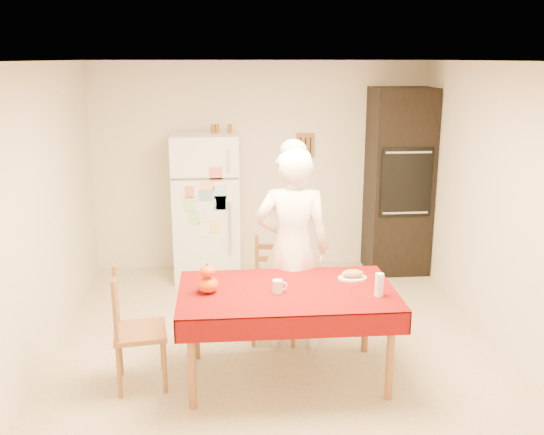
{
  "coord_description": "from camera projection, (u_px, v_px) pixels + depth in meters",
  "views": [
    {
      "loc": [
        -0.48,
        -4.99,
        2.52
      ],
      "look_at": [
        -0.03,
        0.2,
        1.15
      ],
      "focal_mm": 40.0,
      "sensor_mm": 36.0,
      "label": 1
    }
  ],
  "objects": [
    {
      "name": "spice_jar_mid",
      "position": [
        217.0,
        129.0,
        6.86
      ],
      "size": [
        0.05,
        0.05,
        0.1
      ],
      "primitive_type": "cylinder",
      "color": "brown",
      "rests_on": "refrigerator"
    },
    {
      "name": "chair_left",
      "position": [
        131.0,
        326.0,
        4.71
      ],
      "size": [
        0.45,
        0.47,
        0.95
      ],
      "rotation": [
        0.0,
        0.0,
        1.71
      ],
      "color": "brown",
      "rests_on": "floor"
    },
    {
      "name": "wine_glass",
      "position": [
        379.0,
        285.0,
        4.62
      ],
      "size": [
        0.07,
        0.07,
        0.18
      ],
      "primitive_type": "cylinder",
      "color": "white",
      "rests_on": "dining_table"
    },
    {
      "name": "room_shell",
      "position": [
        278.0,
        169.0,
        5.08
      ],
      "size": [
        4.02,
        4.52,
        2.51
      ],
      "color": "beige",
      "rests_on": "ground"
    },
    {
      "name": "dining_table",
      "position": [
        287.0,
        298.0,
        4.77
      ],
      "size": [
        1.7,
        1.0,
        0.76
      ],
      "color": "brown",
      "rests_on": "floor"
    },
    {
      "name": "pumpkin_lower",
      "position": [
        208.0,
        285.0,
        4.69
      ],
      "size": [
        0.17,
        0.17,
        0.13
      ],
      "primitive_type": "ellipsoid",
      "color": "#DF3E05",
      "rests_on": "dining_table"
    },
    {
      "name": "bread_loaf",
      "position": [
        353.0,
        273.0,
        4.97
      ],
      "size": [
        0.18,
        0.1,
        0.06
      ],
      "primitive_type": "ellipsoid",
      "color": "olive",
      "rests_on": "bread_plate"
    },
    {
      "name": "refrigerator",
      "position": [
        207.0,
        207.0,
        7.03
      ],
      "size": [
        0.75,
        0.74,
        1.7
      ],
      "color": "white",
      "rests_on": "floor"
    },
    {
      "name": "spice_jar_right",
      "position": [
        230.0,
        128.0,
        6.87
      ],
      "size": [
        0.05,
        0.05,
        0.1
      ],
      "primitive_type": "cylinder",
      "color": "#914B1A",
      "rests_on": "refrigerator"
    },
    {
      "name": "coffee_mug",
      "position": [
        278.0,
        286.0,
        4.69
      ],
      "size": [
        0.08,
        0.08,
        0.1
      ],
      "primitive_type": "cylinder",
      "color": "white",
      "rests_on": "dining_table"
    },
    {
      "name": "seated_woman",
      "position": [
        293.0,
        249.0,
        5.29
      ],
      "size": [
        0.71,
        0.52,
        1.81
      ],
      "primitive_type": "imported",
      "rotation": [
        0.0,
        0.0,
        3.01
      ],
      "color": "white",
      "rests_on": "floor"
    },
    {
      "name": "oven_cabinet",
      "position": [
        398.0,
        182.0,
        7.2
      ],
      "size": [
        0.7,
        0.62,
        2.2
      ],
      "color": "black",
      "rests_on": "floor"
    },
    {
      "name": "floor",
      "position": [
        277.0,
        346.0,
        5.49
      ],
      "size": [
        4.5,
        4.5,
        0.0
      ],
      "primitive_type": "plane",
      "color": "tan",
      "rests_on": "ground"
    },
    {
      "name": "spice_jar_left",
      "position": [
        213.0,
        129.0,
        6.85
      ],
      "size": [
        0.05,
        0.05,
        0.1
      ],
      "primitive_type": "cylinder",
      "color": "brown",
      "rests_on": "refrigerator"
    },
    {
      "name": "chair_far",
      "position": [
        275.0,
        285.0,
        5.56
      ],
      "size": [
        0.48,
        0.46,
        0.95
      ],
      "rotation": [
        0.0,
        0.0,
        -0.17
      ],
      "color": "brown",
      "rests_on": "floor"
    },
    {
      "name": "pumpkin_upper",
      "position": [
        207.0,
        271.0,
        4.66
      ],
      "size": [
        0.12,
        0.12,
        0.09
      ],
      "primitive_type": "ellipsoid",
      "color": "#CF3E04",
      "rests_on": "pumpkin_lower"
    },
    {
      "name": "bread_plate",
      "position": [
        352.0,
        278.0,
        4.98
      ],
      "size": [
        0.24,
        0.24,
        0.02
      ],
      "primitive_type": "cylinder",
      "color": "white",
      "rests_on": "dining_table"
    }
  ]
}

